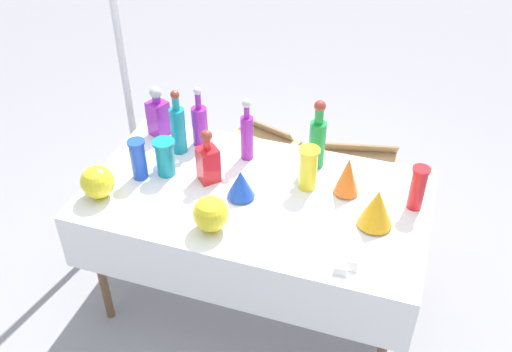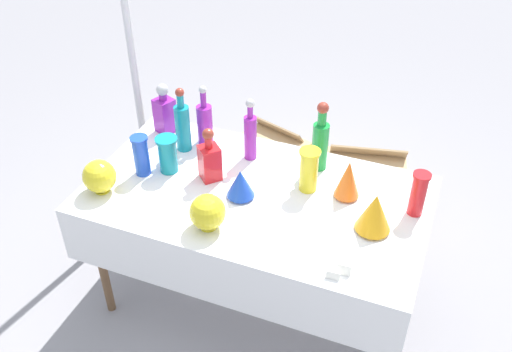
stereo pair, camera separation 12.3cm
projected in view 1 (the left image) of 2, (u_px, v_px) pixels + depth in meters
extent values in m
plane|color=gray|center=(256.00, 299.00, 3.17)|extent=(40.00, 40.00, 0.00)
cube|color=white|center=(256.00, 195.00, 2.72)|extent=(1.62, 0.90, 0.03)
cube|color=white|center=(223.00, 283.00, 2.46)|extent=(1.62, 0.01, 0.30)
cylinder|color=brown|center=(100.00, 268.00, 2.87)|extent=(0.04, 0.04, 0.73)
cylinder|color=brown|center=(384.00, 342.00, 2.51)|extent=(0.04, 0.04, 0.73)
cylinder|color=brown|center=(161.00, 186.00, 3.40)|extent=(0.04, 0.04, 0.73)
cylinder|color=brown|center=(403.00, 237.00, 3.04)|extent=(0.04, 0.04, 0.73)
cylinder|color=purple|center=(200.00, 126.00, 2.99)|extent=(0.08, 0.08, 0.22)
cylinder|color=purple|center=(198.00, 101.00, 2.90)|extent=(0.03, 0.03, 0.09)
sphere|color=#B2B2B7|center=(197.00, 91.00, 2.86)|extent=(0.04, 0.04, 0.04)
cylinder|color=#198C38|center=(317.00, 145.00, 2.82)|extent=(0.08, 0.08, 0.25)
cylinder|color=#198C38|center=(319.00, 116.00, 2.72)|extent=(0.04, 0.04, 0.08)
sphere|color=maroon|center=(320.00, 106.00, 2.69)|extent=(0.06, 0.06, 0.06)
cylinder|color=teal|center=(178.00, 131.00, 2.92)|extent=(0.08, 0.08, 0.25)
cylinder|color=teal|center=(176.00, 103.00, 2.82)|extent=(0.04, 0.04, 0.07)
sphere|color=maroon|center=(175.00, 95.00, 2.79)|extent=(0.05, 0.05, 0.05)
cylinder|color=purple|center=(247.00, 138.00, 2.88)|extent=(0.06, 0.06, 0.24)
cylinder|color=purple|center=(247.00, 112.00, 2.78)|extent=(0.03, 0.03, 0.07)
sphere|color=#B2B2B7|center=(247.00, 103.00, 2.76)|extent=(0.04, 0.04, 0.04)
cube|color=red|center=(208.00, 164.00, 2.75)|extent=(0.13, 0.13, 0.18)
cylinder|color=red|center=(207.00, 144.00, 2.67)|extent=(0.04, 0.04, 0.06)
sphere|color=maroon|center=(206.00, 136.00, 2.65)|extent=(0.06, 0.06, 0.06)
cube|color=purple|center=(159.00, 118.00, 3.07)|extent=(0.12, 0.12, 0.20)
cylinder|color=purple|center=(156.00, 99.00, 3.00)|extent=(0.04, 0.04, 0.04)
sphere|color=#B2B2B7|center=(156.00, 92.00, 2.98)|extent=(0.06, 0.06, 0.06)
cylinder|color=blue|center=(138.00, 159.00, 2.75)|extent=(0.08, 0.08, 0.21)
cylinder|color=blue|center=(136.00, 142.00, 2.69)|extent=(0.09, 0.09, 0.01)
cylinder|color=yellow|center=(308.00, 168.00, 2.69)|extent=(0.09, 0.09, 0.22)
cylinder|color=yellow|center=(309.00, 150.00, 2.62)|extent=(0.10, 0.10, 0.01)
cylinder|color=teal|center=(165.00, 158.00, 2.78)|extent=(0.09, 0.09, 0.19)
cylinder|color=teal|center=(163.00, 142.00, 2.73)|extent=(0.11, 0.11, 0.01)
cylinder|color=red|center=(418.00, 188.00, 2.57)|extent=(0.07, 0.07, 0.22)
cylinder|color=red|center=(422.00, 170.00, 2.50)|extent=(0.08, 0.08, 0.01)
cylinder|color=orange|center=(346.00, 192.00, 2.71)|extent=(0.07, 0.07, 0.01)
cone|color=orange|center=(348.00, 175.00, 2.65)|extent=(0.12, 0.12, 0.19)
cylinder|color=orange|center=(374.00, 224.00, 2.53)|extent=(0.09, 0.09, 0.01)
cone|color=orange|center=(377.00, 207.00, 2.47)|extent=(0.16, 0.16, 0.18)
cylinder|color=blue|center=(241.00, 196.00, 2.69)|extent=(0.06, 0.06, 0.01)
cone|color=blue|center=(241.00, 184.00, 2.64)|extent=(0.13, 0.13, 0.14)
cylinder|color=yellow|center=(212.00, 228.00, 2.51)|extent=(0.07, 0.07, 0.01)
sphere|color=yellow|center=(211.00, 214.00, 2.46)|extent=(0.16, 0.16, 0.16)
cylinder|color=yellow|center=(100.00, 196.00, 2.69)|extent=(0.07, 0.07, 0.01)
sphere|color=yellow|center=(97.00, 182.00, 2.64)|extent=(0.16, 0.16, 0.16)
cube|color=white|center=(340.00, 272.00, 2.28)|extent=(0.06, 0.02, 0.03)
cube|color=white|center=(350.00, 266.00, 2.30)|extent=(0.06, 0.02, 0.05)
cube|color=tan|center=(353.00, 188.00, 3.66)|extent=(0.60, 0.49, 0.39)
cube|color=tan|center=(360.00, 148.00, 3.60)|extent=(0.48, 0.17, 0.09)
cube|color=tan|center=(263.00, 154.00, 4.09)|extent=(0.53, 0.43, 0.25)
cube|color=tan|center=(267.00, 128.00, 4.06)|extent=(0.42, 0.20, 0.09)
cylinder|color=silver|center=(119.00, 36.00, 3.10)|extent=(0.04, 0.04, 2.40)
cylinder|color=#333338|center=(144.00, 202.00, 3.81)|extent=(0.18, 0.18, 0.04)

